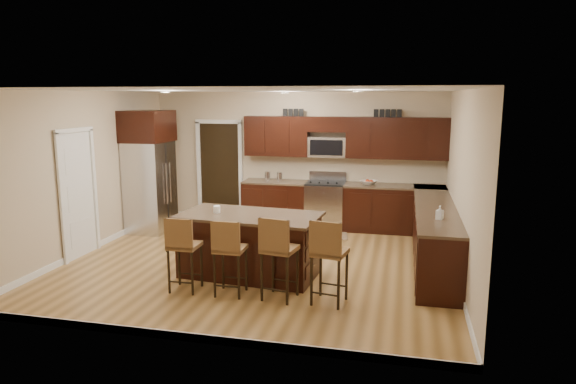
% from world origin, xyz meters
% --- Properties ---
extents(floor, '(6.00, 6.00, 0.00)m').
position_xyz_m(floor, '(0.00, 0.00, 0.00)').
color(floor, '#A37840').
rests_on(floor, ground).
extents(ceiling, '(6.00, 6.00, 0.00)m').
position_xyz_m(ceiling, '(0.00, 0.00, 2.70)').
color(ceiling, silver).
rests_on(ceiling, wall_back).
extents(wall_back, '(6.00, 0.00, 6.00)m').
position_xyz_m(wall_back, '(0.00, 2.75, 1.35)').
color(wall_back, '#C0AC8B').
rests_on(wall_back, floor).
extents(wall_left, '(0.00, 5.50, 5.50)m').
position_xyz_m(wall_left, '(-3.00, 0.00, 1.35)').
color(wall_left, '#C0AC8B').
rests_on(wall_left, floor).
extents(wall_right, '(0.00, 5.50, 5.50)m').
position_xyz_m(wall_right, '(3.00, 0.00, 1.35)').
color(wall_right, '#C0AC8B').
rests_on(wall_right, floor).
extents(base_cabinets, '(4.02, 3.96, 0.92)m').
position_xyz_m(base_cabinets, '(1.90, 1.45, 0.46)').
color(base_cabinets, black).
rests_on(base_cabinets, floor).
extents(upper_cabinets, '(4.00, 0.33, 0.80)m').
position_xyz_m(upper_cabinets, '(1.04, 2.58, 1.84)').
color(upper_cabinets, black).
rests_on(upper_cabinets, wall_back).
extents(range, '(0.76, 0.64, 1.11)m').
position_xyz_m(range, '(0.68, 2.45, 0.47)').
color(range, silver).
rests_on(range, floor).
extents(microwave, '(0.76, 0.31, 0.40)m').
position_xyz_m(microwave, '(0.68, 2.60, 1.62)').
color(microwave, silver).
rests_on(microwave, upper_cabinets).
extents(doorway, '(0.85, 0.03, 2.06)m').
position_xyz_m(doorway, '(-1.65, 2.73, 1.03)').
color(doorway, black).
rests_on(doorway, floor).
extents(pantry_door, '(0.03, 0.80, 2.04)m').
position_xyz_m(pantry_door, '(-2.98, -0.30, 1.02)').
color(pantry_door, white).
rests_on(pantry_door, floor).
extents(letter_decor, '(2.20, 0.03, 0.15)m').
position_xyz_m(letter_decor, '(0.90, 2.58, 2.29)').
color(letter_decor, black).
rests_on(letter_decor, upper_cabinets).
extents(island, '(2.12, 1.24, 0.92)m').
position_xyz_m(island, '(0.02, -0.56, 0.43)').
color(island, black).
rests_on(island, floor).
extents(stool_left, '(0.39, 0.39, 1.04)m').
position_xyz_m(stool_left, '(-0.65, -1.40, 0.65)').
color(stool_left, brown).
rests_on(stool_left, floor).
extents(stool_mid, '(0.39, 0.39, 1.04)m').
position_xyz_m(stool_mid, '(-0.01, -1.40, 0.65)').
color(stool_mid, brown).
rests_on(stool_mid, floor).
extents(stool_right, '(0.48, 0.48, 1.11)m').
position_xyz_m(stool_right, '(0.66, -1.41, 0.69)').
color(stool_right, brown).
rests_on(stool_right, floor).
extents(refrigerator, '(0.79, 0.94, 2.35)m').
position_xyz_m(refrigerator, '(-2.62, 1.46, 1.21)').
color(refrigerator, silver).
rests_on(refrigerator, floor).
extents(floor_mat, '(0.88, 0.65, 0.01)m').
position_xyz_m(floor_mat, '(0.79, 1.83, 0.01)').
color(floor_mat, brown).
rests_on(floor_mat, floor).
extents(fruit_bowl, '(0.42, 0.42, 0.08)m').
position_xyz_m(fruit_bowl, '(1.52, 2.45, 0.96)').
color(fruit_bowl, silver).
rests_on(fruit_bowl, base_cabinets).
extents(soap_bottle, '(0.12, 0.12, 0.19)m').
position_xyz_m(soap_bottle, '(2.70, -0.27, 1.02)').
color(soap_bottle, '#B2B2B2').
rests_on(soap_bottle, base_cabinets).
extents(canister_tall, '(0.12, 0.12, 0.18)m').
position_xyz_m(canister_tall, '(-0.52, 2.45, 1.01)').
color(canister_tall, silver).
rests_on(canister_tall, base_cabinets).
extents(canister_short, '(0.11, 0.11, 0.18)m').
position_xyz_m(canister_short, '(-0.27, 2.45, 1.01)').
color(canister_short, silver).
rests_on(canister_short, base_cabinets).
extents(island_jar, '(0.10, 0.10, 0.10)m').
position_xyz_m(island_jar, '(-0.48, -0.56, 0.97)').
color(island_jar, white).
rests_on(island_jar, island).
extents(stool_extra, '(0.48, 0.48, 1.11)m').
position_xyz_m(stool_extra, '(1.31, -1.41, 0.69)').
color(stool_extra, brown).
rests_on(stool_extra, floor).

